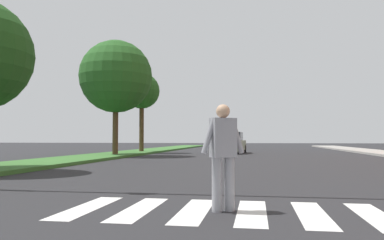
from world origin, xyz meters
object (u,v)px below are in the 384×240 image
Objects in this scene: tree_far at (116,77)px; sedan_midblock at (232,143)px; tree_distant at (142,92)px; pedestrian_performer at (223,152)px.

tree_far is 10.48m from sedan_midblock.
sedan_midblock is (7.09, 0.68, -4.09)m from tree_distant.
tree_distant reaches higher than pedestrian_performer.
pedestrian_performer is at bearing -86.88° from sedan_midblock.
tree_far is at bearing -138.82° from sedan_midblock.
pedestrian_performer is 24.14m from sedan_midblock.
tree_far is 1.62× the size of sedan_midblock.
tree_distant is 3.66× the size of pedestrian_performer.
pedestrian_performer is 0.37× the size of sedan_midblock.
sedan_midblock is (7.16, 6.26, -4.40)m from tree_far.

